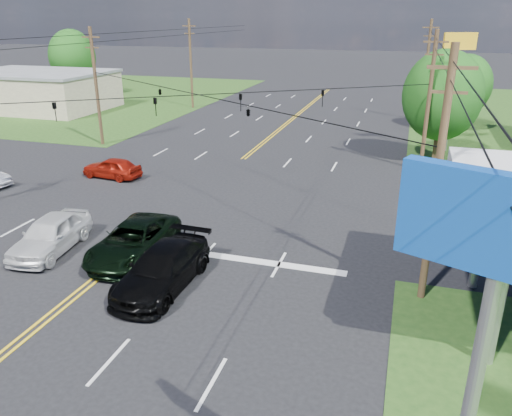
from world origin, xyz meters
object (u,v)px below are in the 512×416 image
(tree_far_l, at_px, (72,56))
(polesign_se, at_px, (489,310))
(pickup_white, at_px, (50,234))
(tree_right_b, at_px, (465,85))
(suv_black, at_px, (163,269))
(pole_left_far, at_px, (191,63))
(retail_nw, at_px, (37,92))
(pole_ne, at_px, (429,100))
(pole_nw, at_px, (96,86))
(tree_right_a, at_px, (442,95))
(pickup_dkgreen, at_px, (134,241))
(pole_right_far, at_px, (426,70))
(pole_se, at_px, (437,177))

(tree_far_l, distance_m, polesign_se, 69.68)
(pickup_white, bearing_deg, tree_right_b, 53.03)
(tree_far_l, bearing_deg, suv_black, -50.99)
(pole_left_far, xyz_separation_m, pickup_white, (9.50, -37.74, -4.33))
(retail_nw, xyz_separation_m, tree_right_b, (46.50, 2.00, 2.22))
(retail_nw, distance_m, pole_ne, 45.02)
(pole_nw, relative_size, pickup_white, 1.93)
(tree_right_a, relative_size, pickup_dkgreen, 1.44)
(pole_right_far, distance_m, tree_right_b, 5.40)
(pole_se, distance_m, tree_far_l, 60.88)
(pole_nw, bearing_deg, pole_left_far, 90.00)
(pole_right_far, bearing_deg, pole_se, -90.00)
(pole_se, relative_size, pole_ne, 1.00)
(tree_right_b, relative_size, pickup_white, 1.44)
(tree_right_b, height_order, polesign_se, polesign_se)
(pole_ne, xyz_separation_m, polesign_se, (0.00, -30.18, 1.98))
(tree_far_l, bearing_deg, retail_nw, -78.69)
(pole_nw, relative_size, tree_right_a, 1.16)
(pole_se, bearing_deg, pole_nw, 145.30)
(pickup_dkgreen, distance_m, pickup_white, 4.04)
(retail_nw, height_order, tree_right_a, tree_right_a)
(pole_left_far, relative_size, pole_right_far, 1.00)
(pole_ne, bearing_deg, pole_se, -90.00)
(pole_nw, height_order, pickup_dkgreen, pole_nw)
(tree_right_b, relative_size, tree_far_l, 0.81)
(pickup_dkgreen, relative_size, polesign_se, 0.66)
(suv_black, xyz_separation_m, polesign_se, (10.00, -9.97, 6.08))
(tree_far_l, relative_size, pickup_white, 1.77)
(pole_se, bearing_deg, polesign_se, -90.00)
(pole_ne, xyz_separation_m, tree_right_b, (3.50, 15.00, -0.70))
(pole_right_far, distance_m, pickup_dkgreen, 39.44)
(pole_nw, xyz_separation_m, tree_far_l, (-19.00, 23.00, 0.28))
(pole_ne, height_order, tree_far_l, pole_ne)
(pole_left_far, xyz_separation_m, pole_right_far, (26.00, 0.00, 0.00))
(pole_right_far, distance_m, tree_right_a, 16.03)
(tree_right_a, height_order, tree_right_b, tree_right_a)
(pickup_dkgreen, xyz_separation_m, suv_black, (2.50, -2.06, 0.02))
(pole_ne, height_order, pole_left_far, pole_left_far)
(retail_nw, xyz_separation_m, pole_ne, (43.00, -13.00, 2.92))
(tree_right_a, xyz_separation_m, tree_right_b, (2.50, 12.00, -0.65))
(tree_right_b, bearing_deg, polesign_se, -94.43)
(pole_left_far, relative_size, suv_black, 1.79)
(pole_right_far, height_order, tree_right_a, pole_right_far)
(retail_nw, height_order, pole_nw, pole_nw)
(pole_nw, xyz_separation_m, pickup_dkgreen, (13.50, -18.14, -4.13))
(pole_ne, relative_size, pole_left_far, 0.95)
(pole_ne, distance_m, suv_black, 22.92)
(tree_far_l, xyz_separation_m, pickup_white, (28.50, -41.74, -4.35))
(pole_se, height_order, pickup_dkgreen, pole_se)
(pickup_dkgreen, bearing_deg, pole_ne, 52.85)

